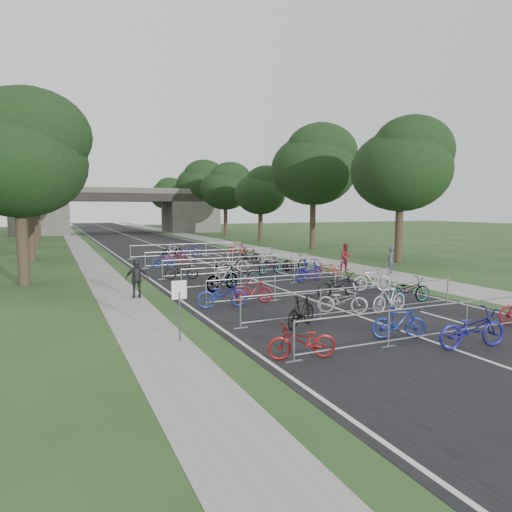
{
  "coord_description": "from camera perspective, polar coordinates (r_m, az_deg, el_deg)",
  "views": [
    {
      "loc": [
        -10.18,
        -9.97,
        3.94
      ],
      "look_at": [
        0.95,
        14.66,
        1.1
      ],
      "focal_mm": 32.0,
      "sensor_mm": 36.0,
      "label": 1
    }
  ],
  "objects": [
    {
      "name": "bike_19",
      "position": [
        28.9,
        4.91,
        -0.79
      ],
      "size": [
        1.78,
        0.52,
        1.07
      ],
      "primitive_type": "imported",
      "rotation": [
        0.0,
        0.0,
        1.58
      ],
      "color": "#94979B",
      "rests_on": "ground"
    },
    {
      "name": "bike_21",
      "position": [
        31.87,
        -10.21,
        -0.18
      ],
      "size": [
        2.25,
        1.17,
        1.12
      ],
      "primitive_type": "imported",
      "rotation": [
        0.0,
        0.0,
        1.37
      ],
      "color": "maroon",
      "rests_on": "ground"
    },
    {
      "name": "bike_20",
      "position": [
        30.81,
        -11.43,
        -0.53
      ],
      "size": [
        1.73,
        0.83,
        1.0
      ],
      "primitive_type": "imported",
      "rotation": [
        0.0,
        0.0,
        1.8
      ],
      "color": "navy",
      "rests_on": "ground"
    },
    {
      "name": "tree_left_0",
      "position": [
        26.05,
        -27.41,
        10.95
      ],
      "size": [
        6.72,
        6.72,
        10.25
      ],
      "color": "#33261C",
      "rests_on": "ground"
    },
    {
      "name": "overpass_bridge",
      "position": [
        75.66,
        -16.67,
        5.44
      ],
      "size": [
        31.0,
        8.0,
        7.05
      ],
      "color": "#4A4942",
      "rests_on": "ground"
    },
    {
      "name": "bike_17",
      "position": [
        27.94,
        -2.88,
        -0.91
      ],
      "size": [
        1.96,
        1.44,
        1.17
      ],
      "primitive_type": "imported",
      "rotation": [
        0.0,
        0.0,
        1.05
      ],
      "color": "gray",
      "rests_on": "ground"
    },
    {
      "name": "bike_4",
      "position": [
        15.28,
        5.68,
        -6.88
      ],
      "size": [
        1.8,
        1.39,
        1.08
      ],
      "primitive_type": "imported",
      "rotation": [
        0.0,
        0.0,
        2.13
      ],
      "color": "black",
      "rests_on": "ground"
    },
    {
      "name": "bike_10",
      "position": [
        20.43,
        10.22,
        -3.62
      ],
      "size": [
        2.15,
        0.77,
        1.12
      ],
      "primitive_type": "imported",
      "rotation": [
        0.0,
        0.0,
        1.56
      ],
      "color": "black",
      "rests_on": "ground"
    },
    {
      "name": "bike_9",
      "position": [
        19.04,
        -0.43,
        -4.37
      ],
      "size": [
        1.76,
        1.09,
        1.02
      ],
      "primitive_type": "imported",
      "rotation": [
        0.0,
        0.0,
        1.18
      ],
      "color": "maroon",
      "rests_on": "ground"
    },
    {
      "name": "bike_13",
      "position": [
        23.65,
        -1.81,
        -2.33
      ],
      "size": [
        2.06,
        1.09,
        1.03
      ],
      "primitive_type": "imported",
      "rotation": [
        0.0,
        0.0,
        4.5
      ],
      "color": "#94979B",
      "rests_on": "ground"
    },
    {
      "name": "barrier_row_1",
      "position": [
        17.3,
        12.36,
        -5.46
      ],
      "size": [
        9.7,
        0.08,
        1.1
      ],
      "color": "#94979B",
      "rests_on": "ground"
    },
    {
      "name": "road",
      "position": [
        60.96,
        -14.67,
        2.1
      ],
      "size": [
        11.0,
        140.0,
        0.01
      ],
      "primitive_type": "cube",
      "color": "black",
      "rests_on": "ground"
    },
    {
      "name": "bike_14",
      "position": [
        24.71,
        6.66,
        -1.77
      ],
      "size": [
        2.14,
        1.19,
        1.24
      ],
      "primitive_type": "imported",
      "rotation": [
        0.0,
        0.0,
        1.89
      ],
      "color": "navy",
      "rests_on": "ground"
    },
    {
      "name": "tree_right_1",
      "position": [
        44.66,
        7.35,
        11.04
      ],
      "size": [
        8.18,
        8.18,
        12.47
      ],
      "color": "#33261C",
      "rests_on": "ground"
    },
    {
      "name": "ground",
      "position": [
        14.79,
        20.78,
        -9.86
      ],
      "size": [
        200.0,
        200.0,
        0.0
      ],
      "primitive_type": "plane",
      "color": "#24421C",
      "rests_on": "ground"
    },
    {
      "name": "bike_2",
      "position": [
        14.35,
        25.4,
        -8.19
      ],
      "size": [
        2.25,
        1.06,
        1.14
      ],
      "primitive_type": "imported",
      "rotation": [
        0.0,
        0.0,
        1.43
      ],
      "color": "navy",
      "rests_on": "ground"
    },
    {
      "name": "bike_8",
      "position": [
        18.23,
        -4.24,
        -4.78
      ],
      "size": [
        2.1,
        0.9,
        1.07
      ],
      "primitive_type": "imported",
      "rotation": [
        0.0,
        0.0,
        1.48
      ],
      "color": "navy",
      "rests_on": "ground"
    },
    {
      "name": "tree_right_4",
      "position": [
        77.58,
        -6.91,
        8.88
      ],
      "size": [
        8.18,
        8.18,
        12.47
      ],
      "color": "#33261C",
      "rests_on": "ground"
    },
    {
      "name": "bike_23",
      "position": [
        33.39,
        1.52,
        0.03
      ],
      "size": [
        1.89,
        1.0,
        0.94
      ],
      "primitive_type": "imported",
      "rotation": [
        0.0,
        0.0,
        1.79
      ],
      "color": "#B5B5BD",
      "rests_on": "ground"
    },
    {
      "name": "barrier_row_2",
      "position": [
        20.25,
        6.26,
        -3.69
      ],
      "size": [
        9.7,
        0.08,
        1.1
      ],
      "color": "#94979B",
      "rests_on": "ground"
    },
    {
      "name": "barrier_row_3",
      "position": [
        23.56,
        1.55,
        -2.29
      ],
      "size": [
        9.7,
        0.08,
        1.1
      ],
      "color": "#94979B",
      "rests_on": "ground"
    },
    {
      "name": "barrier_row_0",
      "position": [
        14.65,
        20.86,
        -7.8
      ],
      "size": [
        9.7,
        0.08,
        1.1
      ],
      "color": "#94979B",
      "rests_on": "ground"
    },
    {
      "name": "bike_5",
      "position": [
        17.48,
        10.76,
        -5.5
      ],
      "size": [
        1.92,
        1.53,
        0.98
      ],
      "primitive_type": "imported",
      "rotation": [
        0.0,
        0.0,
        1.01
      ],
      "color": "#A9A7AF",
      "rests_on": "ground"
    },
    {
      "name": "pedestrian_c",
      "position": [
        20.72,
        -14.67,
        -2.79
      ],
      "size": [
        1.02,
        0.5,
        1.69
      ],
      "primitive_type": "imported",
      "rotation": [
        0.0,
        0.0,
        3.05
      ],
      "color": "black",
      "rests_on": "ground"
    },
    {
      "name": "tree_left_1",
      "position": [
        38.07,
        -26.52,
        10.44
      ],
      "size": [
        7.56,
        7.56,
        11.53
      ],
      "color": "#33261C",
      "rests_on": "ground"
    },
    {
      "name": "bike_27",
      "position": [
        38.81,
        -2.32,
        0.96
      ],
      "size": [
        1.81,
        1.28,
        1.07
      ],
      "primitive_type": "imported",
      "rotation": [
        0.0,
        0.0,
        1.08
      ],
      "color": "maroon",
      "rests_on": "ground"
    },
    {
      "name": "bike_25",
      "position": [
        37.66,
        -10.38,
        0.69
      ],
      "size": [
        1.77,
        0.7,
        1.03
      ],
      "primitive_type": "imported",
      "rotation": [
        0.0,
        0.0,
        1.69
      ],
      "color": "#94979B",
      "rests_on": "ground"
    },
    {
      "name": "barrier_row_6",
      "position": [
        37.54,
        -8.49,
        0.74
      ],
      "size": [
        9.7,
        0.08,
        1.1
      ],
      "color": "#94979B",
      "rests_on": "ground"
    },
    {
      "name": "pedestrian_b",
      "position": [
        29.34,
        11.21,
        -0.15
      ],
      "size": [
        0.87,
        0.7,
        1.71
      ],
      "primitive_type": "imported",
      "rotation": [
        0.0,
        0.0,
        -0.07
      ],
      "color": "maroon",
      "rests_on": "ground"
    },
    {
      "name": "tree_right_0",
      "position": [
        34.96,
        17.89,
        10.61
      ],
      "size": [
        7.17,
        7.17,
        10.93
      ],
      "color": "#33261C",
      "rests_on": "ground"
    },
    {
      "name": "lane_markings",
      "position": [
        60.96,
        -14.67,
        2.1
      ],
      "size": [
        0.12,
        140.0,
        0.0
      ],
      "primitive_type": "cube",
      "color": "silver",
      "rests_on": "ground"
    },
    {
      "name": "barrier_row_5",
      "position": [
        31.84,
        -5.53,
        -0.15
      ],
      "size": [
        9.7,
        0.08,
        1.1
      ],
      "color": "#94979B",
      "rests_on": "ground"
    },
    {
      "name": "park_sign",
      "position": [
        13.67,
        -9.57,
        -5.36
      ],
      "size": [
        0.45,
        0.06,
        1.83
      ],
      "color": "#4C4C51",
      "rests_on": "ground"
    },
    {
      "name": "tree_left_3",
      "position": [
        61.96,
        -25.68,
        7.77
      ],
      "size": [
        6.72,
        6.72,
        10.25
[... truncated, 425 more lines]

